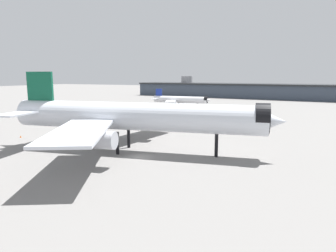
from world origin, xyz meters
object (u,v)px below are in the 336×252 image
at_px(baggage_cart_trailing, 64,127).
at_px(traffic_cone_near_nose, 21,137).
at_px(airliner_far_taxiway, 180,100).
at_px(airliner_near_gate, 133,117).

height_order(baggage_cart_trailing, traffic_cone_near_nose, baggage_cart_trailing).
relative_size(airliner_far_taxiway, baggage_cart_trailing, 12.37).
distance_m(airliner_far_taxiway, baggage_cart_trailing, 81.97).
bearing_deg(traffic_cone_near_nose, airliner_near_gate, -0.43).
distance_m(airliner_far_taxiway, traffic_cone_near_nose, 97.77).
bearing_deg(airliner_far_taxiway, baggage_cart_trailing, -98.58).
relative_size(airliner_near_gate, traffic_cone_near_nose, 110.57).
relative_size(airliner_far_taxiway, traffic_cone_near_nose, 58.05).
xyz_separation_m(airliner_far_taxiway, traffic_cone_near_nose, (-9.79, -97.18, -4.28)).
distance_m(airliner_near_gate, baggage_cart_trailing, 40.92).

